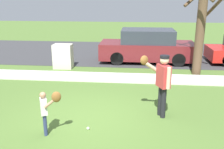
{
  "coord_description": "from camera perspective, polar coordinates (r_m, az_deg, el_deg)",
  "views": [
    {
      "loc": [
        1.27,
        -6.28,
        3.21
      ],
      "look_at": [
        0.57,
        0.87,
        1.0
      ],
      "focal_mm": 40.85,
      "sensor_mm": 36.0,
      "label": 1
    }
  ],
  "objects": [
    {
      "name": "ground_plane",
      "position": [
        10.37,
        -1.74,
        -0.93
      ],
      "size": [
        48.0,
        48.0,
        0.0
      ],
      "primitive_type": "plane",
      "color": "#4C6B2D"
    },
    {
      "name": "street_tree_near",
      "position": [
        11.15,
        19.42,
        11.77
      ],
      "size": [
        1.84,
        1.88,
        4.39
      ],
      "color": "brown",
      "rests_on": "ground"
    },
    {
      "name": "person_adult",
      "position": [
        6.95,
        11.06,
        -1.04
      ],
      "size": [
        0.85,
        0.57,
        1.74
      ],
      "rotation": [
        0.0,
        0.0,
        -2.73
      ],
      "color": "black",
      "rests_on": "ground"
    },
    {
      "name": "utility_cabinet",
      "position": [
        11.99,
        -10.89,
        4.03
      ],
      "size": [
        0.85,
        0.59,
        1.11
      ],
      "primitive_type": "cube",
      "color": "beige",
      "rests_on": "ground"
    },
    {
      "name": "parked_suv_maroon",
      "position": [
        13.01,
        7.88,
        6.24
      ],
      "size": [
        4.7,
        1.9,
        1.63
      ],
      "color": "maroon",
      "rests_on": "road_surface"
    },
    {
      "name": "road_surface",
      "position": [
        15.27,
        0.67,
        5.02
      ],
      "size": [
        36.0,
        6.8,
        0.02
      ],
      "primitive_type": "cube",
      "color": "#38383A",
      "rests_on": "ground"
    },
    {
      "name": "person_child",
      "position": [
        6.21,
        -14.39,
        -7.06
      ],
      "size": [
        0.58,
        0.36,
        1.13
      ],
      "rotation": [
        0.0,
        0.0,
        0.42
      ],
      "color": "navy",
      "rests_on": "ground"
    },
    {
      "name": "baseball",
      "position": [
        6.56,
        -5.4,
        -11.92
      ],
      "size": [
        0.07,
        0.07,
        0.07
      ],
      "primitive_type": "sphere",
      "color": "white",
      "rests_on": "ground"
    },
    {
      "name": "sidewalk_strip",
      "position": [
        10.46,
        -1.67,
        -0.6
      ],
      "size": [
        36.0,
        1.2,
        0.06
      ],
      "primitive_type": "cube",
      "color": "beige",
      "rests_on": "ground"
    }
  ]
}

